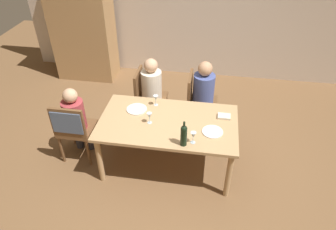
# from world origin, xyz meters

# --- Properties ---
(ground_plane) EXTENTS (10.00, 10.00, 0.00)m
(ground_plane) POSITION_xyz_m (0.00, 0.00, 0.00)
(ground_plane) COLOR brown
(rear_room_partition) EXTENTS (6.40, 0.12, 2.70)m
(rear_room_partition) POSITION_xyz_m (0.00, 2.70, 1.35)
(rear_room_partition) COLOR beige
(rear_room_partition) RESTS_ON ground_plane
(armoire_cabinet) EXTENTS (1.18, 0.62, 2.18)m
(armoire_cabinet) POSITION_xyz_m (-1.97, 2.25, 1.10)
(armoire_cabinet) COLOR #A87F51
(armoire_cabinet) RESTS_ON ground_plane
(dining_table) EXTENTS (1.73, 0.99, 0.73)m
(dining_table) POSITION_xyz_m (0.00, 0.00, 0.65)
(dining_table) COLOR tan
(dining_table) RESTS_ON ground_plane
(chair_far_right) EXTENTS (0.44, 0.44, 0.92)m
(chair_far_right) POSITION_xyz_m (0.30, 0.88, 0.53)
(chair_far_right) COLOR brown
(chair_far_right) RESTS_ON ground_plane
(chair_far_left) EXTENTS (0.44, 0.44, 0.92)m
(chair_far_left) POSITION_xyz_m (-0.48, 0.88, 0.53)
(chair_far_left) COLOR brown
(chair_far_left) RESTS_ON ground_plane
(chair_left_end) EXTENTS (0.44, 0.46, 0.92)m
(chair_left_end) POSITION_xyz_m (-1.25, -0.12, 0.59)
(chair_left_end) COLOR brown
(chair_left_end) RESTS_ON ground_plane
(person_woman_host) EXTENTS (0.36, 0.31, 1.15)m
(person_woman_host) POSITION_xyz_m (0.42, 0.88, 0.66)
(person_woman_host) COLOR #33333D
(person_woman_host) RESTS_ON ground_plane
(person_man_bearded) EXTENTS (0.35, 0.31, 1.13)m
(person_man_bearded) POSITION_xyz_m (-0.36, 0.88, 0.65)
(person_man_bearded) COLOR #33333D
(person_man_bearded) RESTS_ON ground_plane
(person_man_guest) EXTENTS (0.28, 0.33, 1.08)m
(person_man_guest) POSITION_xyz_m (-1.25, 0.03, 0.63)
(person_man_guest) COLOR #33333D
(person_man_guest) RESTS_ON ground_plane
(wine_bottle_tall_green) EXTENTS (0.08, 0.08, 0.32)m
(wine_bottle_tall_green) POSITION_xyz_m (0.24, -0.40, 0.88)
(wine_bottle_tall_green) COLOR black
(wine_bottle_tall_green) RESTS_ON dining_table
(wine_glass_near_left) EXTENTS (0.07, 0.07, 0.15)m
(wine_glass_near_left) POSITION_xyz_m (-0.22, 0.33, 0.84)
(wine_glass_near_left) COLOR silver
(wine_glass_near_left) RESTS_ON dining_table
(wine_glass_centre) EXTENTS (0.07, 0.07, 0.15)m
(wine_glass_centre) POSITION_xyz_m (-0.22, -0.06, 0.84)
(wine_glass_centre) COLOR silver
(wine_glass_centre) RESTS_ON dining_table
(wine_glass_near_right) EXTENTS (0.07, 0.07, 0.15)m
(wine_glass_near_right) POSITION_xyz_m (0.34, -0.35, 0.84)
(wine_glass_near_right) COLOR silver
(wine_glass_near_right) RESTS_ON dining_table
(dinner_plate_host) EXTENTS (0.27, 0.27, 0.01)m
(dinner_plate_host) POSITION_xyz_m (-0.45, 0.19, 0.74)
(dinner_plate_host) COLOR silver
(dinner_plate_host) RESTS_ON dining_table
(dinner_plate_guest_left) EXTENTS (0.25, 0.25, 0.01)m
(dinner_plate_guest_left) POSITION_xyz_m (0.56, -0.12, 0.74)
(dinner_plate_guest_left) COLOR white
(dinner_plate_guest_left) RESTS_ON dining_table
(folded_napkin) EXTENTS (0.16, 0.12, 0.03)m
(folded_napkin) POSITION_xyz_m (0.69, 0.20, 0.75)
(folded_napkin) COLOR beige
(folded_napkin) RESTS_ON dining_table
(handbag) EXTENTS (0.29, 0.14, 0.22)m
(handbag) POSITION_xyz_m (-1.25, 0.35, 0.11)
(handbag) COLOR brown
(handbag) RESTS_ON ground_plane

